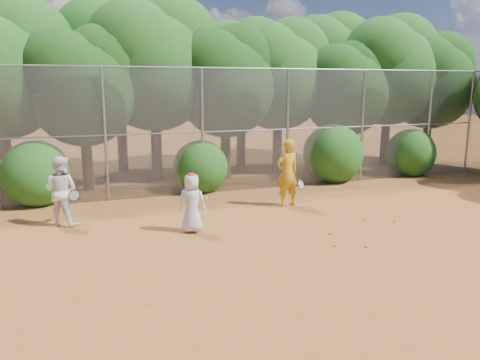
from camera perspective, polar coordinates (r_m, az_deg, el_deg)
name	(u,v)px	position (r m, az deg, el deg)	size (l,w,h in m)	color
ground	(323,248)	(10.38, 10.07, -8.18)	(80.00, 80.00, 0.00)	brown
fence_back	(229,129)	(15.29, -1.40, 6.18)	(20.05, 0.09, 4.03)	gray
tree_2	(84,81)	(16.27, -18.53, 11.33)	(3.99, 3.47, 5.47)	black
tree_3	(155,59)	(17.56, -10.35, 14.34)	(4.89, 4.26, 6.70)	black
tree_4	(226,77)	(17.56, -1.69, 12.44)	(4.19, 3.64, 5.73)	black
tree_5	(279,70)	(19.23, 4.81, 13.18)	(4.51, 3.92, 6.17)	black
tree_6	(346,85)	(19.54, 12.83, 11.21)	(3.86, 3.36, 5.29)	black
tree_7	(390,66)	(21.50, 17.82, 13.12)	(4.77, 4.14, 6.53)	black
tree_8	(432,77)	(22.52, 22.33, 11.53)	(4.25, 3.70, 5.82)	black
tree_10	(120,55)	(19.61, -14.48, 14.53)	(5.15, 4.48, 7.06)	black
tree_11	(242,68)	(20.34, 0.24, 13.45)	(4.64, 4.03, 6.35)	black
tree_12	(328,62)	(22.83, 10.69, 13.91)	(5.02, 4.37, 6.88)	black
bush_0	(36,171)	(14.96, -23.65, 1.04)	(2.00, 2.00, 2.00)	#1A4F13
bush_1	(201,164)	(15.46, -4.83, 1.90)	(1.80, 1.80, 1.80)	#1A4F13
bush_2	(333,151)	(17.41, 11.27, 3.46)	(2.20, 2.20, 2.20)	#1A4F13
bush_3	(411,151)	(19.47, 20.11, 3.36)	(1.90, 1.90, 1.90)	#1A4F13
player_yellow	(287,173)	(13.55, 5.78, 0.86)	(0.90, 0.60, 1.96)	#C78D17
player_teen	(192,203)	(11.18, -5.88, -2.77)	(0.83, 0.75, 1.45)	silver
player_white	(61,191)	(12.48, -20.97, -1.24)	(1.08, 1.02, 1.76)	white
ball_0	(365,220)	(12.61, 14.95, -4.69)	(0.07, 0.07, 0.07)	#C9D025
ball_1	(368,205)	(14.11, 15.32, -3.00)	(0.07, 0.07, 0.07)	#C9D025
ball_2	(331,233)	(11.30, 11.02, -6.39)	(0.07, 0.07, 0.07)	#C9D025
ball_3	(395,221)	(12.75, 18.39, -4.72)	(0.07, 0.07, 0.07)	#C9D025
ball_4	(366,246)	(10.60, 15.15, -7.79)	(0.07, 0.07, 0.07)	#C9D025
ball_5	(312,192)	(15.49, 8.77, -1.45)	(0.07, 0.07, 0.07)	#C9D025
ball_6	(335,245)	(10.51, 11.53, -7.79)	(0.07, 0.07, 0.07)	#C9D025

